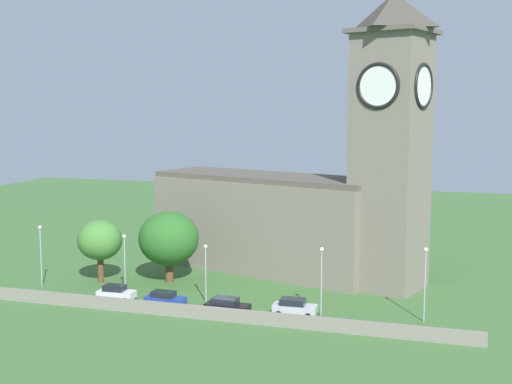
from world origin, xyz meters
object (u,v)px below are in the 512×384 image
Objects in this scene: car_silver at (294,307)px; streetlamp_west_mid at (125,255)px; streetlamp_west_end at (41,246)px; tree_riverside_east at (100,240)px; streetlamp_central at (206,263)px; streetlamp_east_end at (425,273)px; car_black at (227,306)px; church at (304,198)px; car_blue at (165,299)px; car_white at (116,293)px; streetlamp_east_mid at (321,271)px; tree_riverside_west at (169,239)px.

car_silver is 0.66× the size of streetlamp_west_mid.
streetlamp_west_end is 7.01m from tree_riverside_east.
car_silver is at bearing -10.53° from streetlamp_central.
streetlamp_central is 23.72m from streetlamp_east_end.
car_black is at bearing -21.55° from tree_riverside_east.
tree_riverside_east reaches higher than streetlamp_west_end.
church is 8.05× the size of car_black.
car_blue is 0.63× the size of streetlamp_west_mid.
car_silver is 32.47m from streetlamp_west_end.
car_silver is (3.27, -17.73, -9.09)m from church.
church is 5.04× the size of streetlamp_east_end.
streetlamp_west_end reaches higher than car_black.
car_white is 0.59× the size of streetlamp_east_mid.
streetlamp_west_end is 34.83m from streetlamp_east_mid.
streetlamp_west_end is (-17.79, 3.14, 4.12)m from car_blue.
streetlamp_west_end reaches higher than streetlamp_east_mid.
church is 20.19m from car_silver.
car_white is 13.71m from car_black.
streetlamp_west_mid is 10.10m from streetlamp_central.
car_black is at bearing -43.05° from streetlamp_central.
church reaches higher than streetlamp_west_end.
church is 4.94× the size of tree_riverside_east.
streetlamp_west_end is (-11.54, 2.65, 4.08)m from car_white.
tree_riverside_east is at bearing -160.07° from tree_riverside_west.
streetlamp_central is 16.23m from tree_riverside_east.
church reaches higher than streetlamp_east_end.
streetlamp_east_mid reaches higher than streetlamp_west_mid.
streetlamp_west_end is (-25.21, 3.74, 4.08)m from car_black.
streetlamp_east_end is at bearing -0.21° from streetlamp_west_end.
streetlamp_west_end is at bearing 179.35° from streetlamp_central.
streetlamp_west_end is at bearing 171.55° from car_black.
streetlamp_east_mid is at bearing -3.16° from streetlamp_west_mid.
streetlamp_central reaches higher than car_blue.
car_black is 0.54× the size of tree_riverside_west.
tree_riverside_west is (-4.01, 9.95, 4.60)m from car_blue.
tree_riverside_west is at bearing -150.06° from church.
streetlamp_east_mid is at bearing 3.01° from car_white.
tree_riverside_east is at bearing 149.51° from car_blue.
car_blue is at bearing -173.81° from streetlamp_east_end.
streetlamp_east_mid is (34.80, -1.43, -0.13)m from streetlamp_west_end.
streetlamp_east_mid is 10.45m from streetlamp_east_end.
streetlamp_west_mid is 23.47m from streetlamp_east_mid.
streetlamp_west_mid is at bearing 174.26° from car_silver.
car_blue is 0.62× the size of streetlamp_east_mid.
church is 8.61× the size of car_blue.
streetlamp_west_end reaches higher than car_silver.
tree_riverside_west is at bearing 137.29° from car_black.
tree_riverside_east reaches higher than streetlamp_west_mid.
car_black is at bearing -169.84° from streetlamp_east_end.
streetlamp_east_end is at bearing -43.86° from church.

